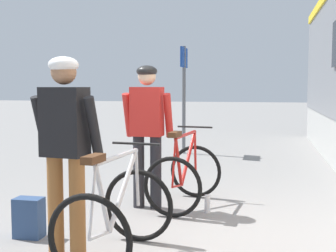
{
  "coord_description": "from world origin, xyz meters",
  "views": [
    {
      "loc": [
        0.59,
        -4.28,
        1.5
      ],
      "look_at": [
        -0.52,
        0.76,
        1.05
      ],
      "focal_mm": 47.92,
      "sensor_mm": 36.0,
      "label": 1
    }
  ],
  "objects": [
    {
      "name": "ground_plane",
      "position": [
        0.0,
        0.0,
        0.0
      ],
      "size": [
        80.0,
        80.0,
        0.0
      ],
      "primitive_type": "plane",
      "color": "gray"
    },
    {
      "name": "cyclist_near_in_red",
      "position": [
        -0.84,
        1.02,
        1.05
      ],
      "size": [
        0.61,
        0.31,
        1.76
      ],
      "color": "#232328",
      "rests_on": "ground"
    },
    {
      "name": "cyclist_far_in_dark",
      "position": [
        -1.12,
        -0.69,
        1.05
      ],
      "size": [
        0.64,
        0.35,
        1.76
      ],
      "color": "#935B2D",
      "rests_on": "ground"
    },
    {
      "name": "bicycle_near_red",
      "position": [
        -0.4,
        1.17,
        0.4
      ],
      "size": [
        0.82,
        1.14,
        0.99
      ],
      "color": "black",
      "rests_on": "ground"
    },
    {
      "name": "bicycle_far_silver",
      "position": [
        -0.66,
        -0.69,
        0.4
      ],
      "size": [
        0.8,
        1.13,
        0.99
      ],
      "color": "black",
      "rests_on": "ground"
    },
    {
      "name": "backpack_on_platform",
      "position": [
        -1.71,
        -0.31,
        0.2
      ],
      "size": [
        0.28,
        0.18,
        0.4
      ],
      "primitive_type": "cube",
      "rotation": [
        0.0,
        0.0,
        0.01
      ],
      "color": "navy",
      "rests_on": "ground"
    },
    {
      "name": "water_bottle_near_the_bikes",
      "position": [
        -0.08,
        0.96,
        0.11
      ],
      "size": [
        0.07,
        0.07,
        0.21
      ],
      "primitive_type": "cylinder",
      "color": "silver",
      "rests_on": "ground"
    },
    {
      "name": "platform_sign_post",
      "position": [
        -1.22,
        5.61,
        1.62
      ],
      "size": [
        0.08,
        0.7,
        2.4
      ],
      "color": "#595B60",
      "rests_on": "ground"
    }
  ]
}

